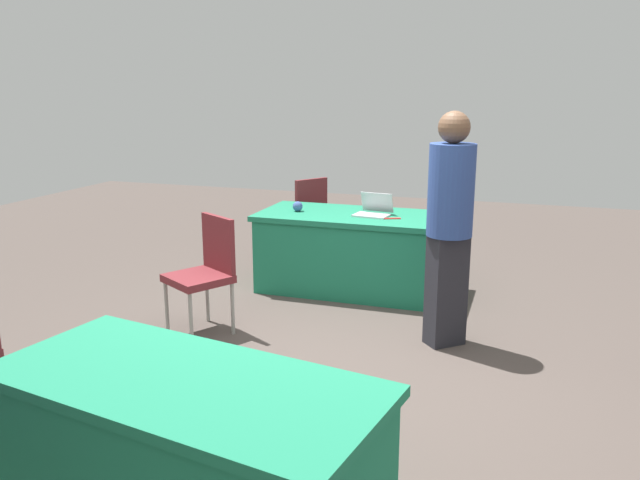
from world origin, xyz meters
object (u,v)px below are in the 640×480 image
at_px(table_mid_right, 188,458).
at_px(laptop_silver, 373,211).
at_px(chair_by_pillar, 305,214).
at_px(scissors_red, 391,218).
at_px(person_attendee_browsing, 450,218).
at_px(table_foreground, 352,252).
at_px(yarn_ball, 298,206).
at_px(chair_back_row, 206,268).

bearing_deg(table_mid_right, laptop_silver, -88.80).
bearing_deg(chair_by_pillar, scissors_red, -94.62).
relative_size(chair_by_pillar, person_attendee_browsing, 0.54).
height_order(table_foreground, table_mid_right, same).
bearing_deg(scissors_red, chair_by_pillar, -60.94).
bearing_deg(scissors_red, yarn_ball, -27.30).
xyz_separation_m(chair_back_row, yarn_ball, (-0.27, -1.38, 0.27)).
bearing_deg(person_attendee_browsing, table_foreground, 92.53).
height_order(table_foreground, person_attendee_browsing, person_attendee_browsing).
distance_m(table_mid_right, scissors_red, 3.52).
relative_size(yarn_ball, scissors_red, 0.54).
xyz_separation_m(table_foreground, chair_by_pillar, (0.78, -0.80, 0.17)).
distance_m(chair_back_row, yarn_ball, 1.43).
xyz_separation_m(table_foreground, scissors_red, (-0.41, 0.12, 0.38)).
height_order(table_foreground, yarn_ball, yarn_ball).
relative_size(table_mid_right, scissors_red, 10.18).
height_order(table_mid_right, laptop_silver, laptop_silver).
distance_m(laptop_silver, scissors_red, 0.23).
bearing_deg(yarn_ball, scissors_red, 175.78).
bearing_deg(laptop_silver, scissors_red, 157.76).
bearing_deg(table_mid_right, scissors_red, -91.98).
bearing_deg(chair_back_row, yarn_ball, -71.19).
xyz_separation_m(table_mid_right, person_attendee_browsing, (-0.77, -2.54, 0.62)).
bearing_deg(chair_by_pillar, chair_back_row, -147.61).
distance_m(chair_back_row, laptop_silver, 1.77).
xyz_separation_m(table_mid_right, chair_by_pillar, (1.06, -4.42, 0.17)).
distance_m(table_foreground, chair_back_row, 1.65).
distance_m(table_mid_right, yarn_ball, 3.69).
distance_m(chair_by_pillar, laptop_silver, 1.30).
distance_m(table_foreground, yarn_ball, 0.69).
bearing_deg(table_mid_right, chair_back_row, -63.44).
bearing_deg(scissors_red, table_mid_right, 64.94).
distance_m(table_foreground, laptop_silver, 0.47).
height_order(table_foreground, laptop_silver, laptop_silver).
xyz_separation_m(table_foreground, yarn_ball, (0.54, 0.05, 0.43)).
distance_m(table_mid_right, chair_by_pillar, 4.55).
relative_size(laptop_silver, yarn_ball, 3.60).
distance_m(yarn_ball, scissors_red, 0.95).
height_order(chair_by_pillar, laptop_silver, same).
height_order(laptop_silver, scissors_red, laptop_silver).
bearing_deg(chair_by_pillar, person_attendee_browsing, -102.48).
xyz_separation_m(yarn_ball, scissors_red, (-0.94, 0.07, -0.04)).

